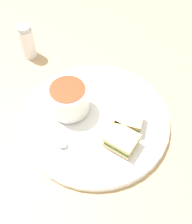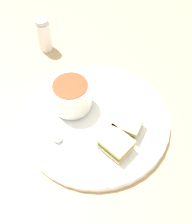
# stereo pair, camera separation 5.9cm
# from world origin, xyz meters

# --- Properties ---
(ground_plane) EXTENTS (2.40, 2.40, 0.00)m
(ground_plane) POSITION_xyz_m (0.00, 0.00, 0.00)
(ground_plane) COLOR tan
(plate) EXTENTS (0.35, 0.35, 0.02)m
(plate) POSITION_xyz_m (0.00, 0.00, 0.01)
(plate) COLOR white
(plate) RESTS_ON ground_plane
(soup_bowl) EXTENTS (0.10, 0.10, 0.07)m
(soup_bowl) POSITION_xyz_m (0.06, 0.04, 0.05)
(soup_bowl) COLOR white
(soup_bowl) RESTS_ON plate
(spoon) EXTENTS (0.11, 0.03, 0.01)m
(spoon) POSITION_xyz_m (-0.01, 0.10, 0.02)
(spoon) COLOR silver
(spoon) RESTS_ON plate
(sandwich_half_near) EXTENTS (0.08, 0.07, 0.03)m
(sandwich_half_near) POSITION_xyz_m (-0.09, -0.01, 0.03)
(sandwich_half_near) COLOR #DBBC7F
(sandwich_half_near) RESTS_ON plate
(sandwich_half_far) EXTENTS (0.08, 0.08, 0.03)m
(sandwich_half_far) POSITION_xyz_m (-0.05, -0.05, 0.03)
(sandwich_half_far) COLOR #DBBC7F
(sandwich_half_far) RESTS_ON plate
(salt_shaker) EXTENTS (0.04, 0.04, 0.10)m
(salt_shaker) POSITION_xyz_m (0.30, 0.03, 0.05)
(salt_shaker) COLOR silver
(salt_shaker) RESTS_ON ground_plane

